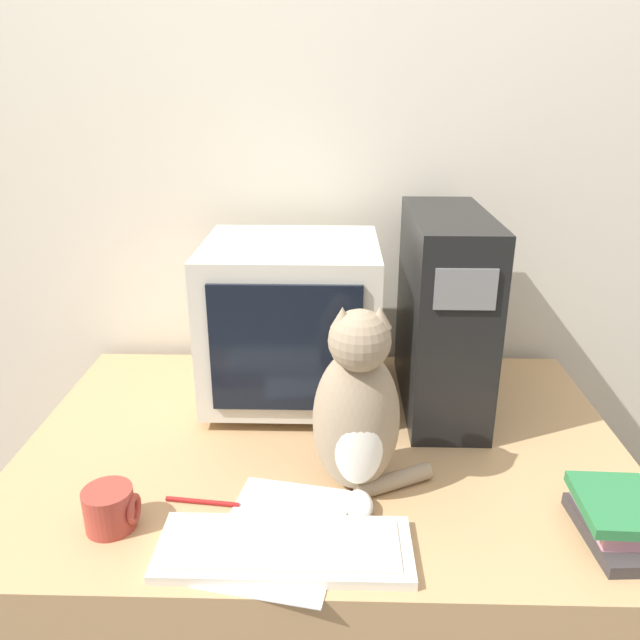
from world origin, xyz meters
The scene contains 10 objects.
wall_back centered at (0.00, 0.97, 1.25)m, with size 7.00×0.05×2.50m.
desk centered at (0.00, 0.45, 0.39)m, with size 1.31×0.90×0.78m.
crt_monitor centered at (-0.08, 0.66, 0.98)m, with size 0.41×0.38×0.39m.
computer_tower centered at (0.28, 0.65, 1.01)m, with size 0.17×0.43×0.47m.
keyboard centered at (-0.06, 0.10, 0.79)m, with size 0.43×0.16×0.02m.
cat centered at (0.07, 0.29, 0.95)m, with size 0.24×0.21×0.38m.
book_stack centered at (0.52, 0.16, 0.82)m, with size 0.14×0.20×0.08m.
pen centered at (-0.22, 0.23, 0.78)m, with size 0.14×0.03×0.01m.
paper_sheet centered at (-0.07, 0.15, 0.78)m, with size 0.26×0.33×0.00m.
mug centered at (-0.37, 0.16, 0.82)m, with size 0.09×0.09×0.08m.
Camera 1 is at (0.02, -0.74, 1.53)m, focal length 35.00 mm.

